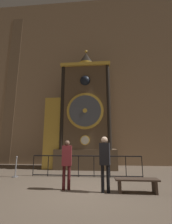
% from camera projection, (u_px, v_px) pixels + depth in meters
% --- Properties ---
extents(ground_plane, '(28.00, 28.00, 0.00)m').
position_uv_depth(ground_plane, '(83.00, 191.00, 5.10)').
color(ground_plane, brown).
extents(cathedral_back_wall, '(24.00, 0.32, 14.09)m').
position_uv_depth(cathedral_back_wall, '(90.00, 74.00, 12.20)').
color(cathedral_back_wall, '#997A5B').
rests_on(cathedral_back_wall, ground_plane).
extents(clock_tower, '(4.56, 1.79, 8.24)m').
position_uv_depth(clock_tower, '(82.00, 116.00, 10.04)').
color(clock_tower, brown).
rests_on(clock_tower, ground_plane).
extents(railing_fence, '(5.28, 0.05, 0.98)m').
position_uv_depth(railing_fence, '(86.00, 165.00, 7.18)').
color(railing_fence, black).
rests_on(railing_fence, ground_plane).
extents(visitor_near, '(0.36, 0.26, 1.68)m').
position_uv_depth(visitor_near, '(67.00, 160.00, 5.36)').
color(visitor_near, '#461518').
rests_on(visitor_near, ground_plane).
extents(visitor_far, '(0.38, 0.29, 1.81)m').
position_uv_depth(visitor_far, '(105.00, 158.00, 5.10)').
color(visitor_far, black).
rests_on(visitor_far, ground_plane).
extents(stanchion_post, '(0.28, 0.28, 0.95)m').
position_uv_depth(stanchion_post, '(16.00, 170.00, 7.13)').
color(stanchion_post, gray).
rests_on(stanchion_post, ground_plane).
extents(visitor_bench, '(1.41, 0.40, 0.44)m').
position_uv_depth(visitor_bench, '(137.00, 182.00, 4.93)').
color(visitor_bench, '#423328').
rests_on(visitor_bench, ground_plane).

